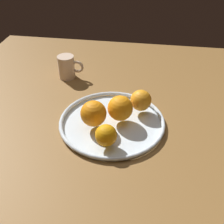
{
  "coord_description": "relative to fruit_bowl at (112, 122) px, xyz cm",
  "views": [
    {
      "loc": [
        10.25,
        -66.36,
        55.48
      ],
      "look_at": [
        0.0,
        0.0,
        4.8
      ],
      "focal_mm": 44.38,
      "sensor_mm": 36.0,
      "label": 1
    }
  ],
  "objects": [
    {
      "name": "orange_front_left",
      "position": [
        8.26,
        7.03,
        4.29
      ],
      "size": [
        6.81,
        6.81,
        6.81
      ],
      "primitive_type": "sphere",
      "color": "orange",
      "rests_on": "fruit_bowl"
    },
    {
      "name": "orange_front_right",
      "position": [
        2.36,
        1.13,
        4.79
      ],
      "size": [
        7.81,
        7.81,
        7.81
      ],
      "primitive_type": "sphere",
      "color": "orange",
      "rests_on": "fruit_bowl"
    },
    {
      "name": "orange_back_left",
      "position": [
        -5.13,
        -2.8,
        4.82
      ],
      "size": [
        7.86,
        7.86,
        7.86
      ],
      "primitive_type": "sphere",
      "color": "orange",
      "rests_on": "fruit_bowl"
    },
    {
      "name": "ambient_mug",
      "position": [
        -21.82,
        26.47,
        3.64
      ],
      "size": [
        10.1,
        6.41,
        9.06
      ],
      "color": "beige",
      "rests_on": "ground_plane"
    },
    {
      "name": "ground_plane",
      "position": [
        0.0,
        0.0,
        -2.92
      ],
      "size": [
        128.88,
        128.88,
        4.0
      ],
      "primitive_type": "cube",
      "color": "brown"
    },
    {
      "name": "orange_center",
      "position": [
        0.31,
        -10.77,
        3.96
      ],
      "size": [
        6.15,
        6.15,
        6.15
      ],
      "primitive_type": "sphere",
      "color": "orange",
      "rests_on": "fruit_bowl"
    },
    {
      "name": "fruit_bowl",
      "position": [
        0.0,
        0.0,
        0.0
      ],
      "size": [
        33.03,
        33.03,
        1.8
      ],
      "color": "silver",
      "rests_on": "ground_plane"
    }
  ]
}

